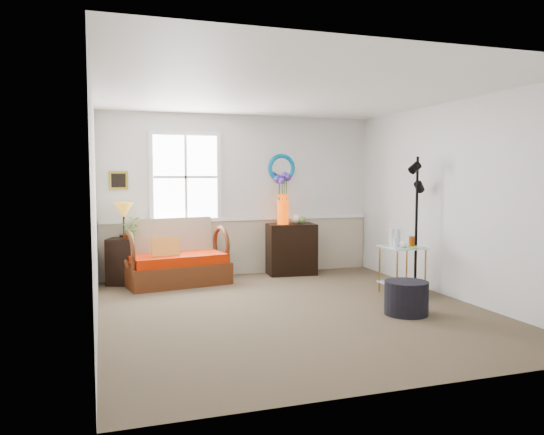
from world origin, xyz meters
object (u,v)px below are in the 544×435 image
object	(u,v)px
side_table	(402,270)
ottoman	(406,298)
loveseat	(177,252)
floor_lamp	(416,225)
lamp_stand	(122,261)
cabinet	(291,249)

from	to	relation	value
side_table	ottoman	xyz separation A→B (m)	(-0.52, -0.94, -0.13)
loveseat	floor_lamp	distance (m)	3.50
side_table	floor_lamp	size ratio (longest dim) A/B	0.35
floor_lamp	ottoman	xyz separation A→B (m)	(-0.79, -1.02, -0.75)
side_table	ottoman	bearing A→B (deg)	-119.13
lamp_stand	cabinet	bearing A→B (deg)	-0.10
loveseat	floor_lamp	xyz separation A→B (m)	(3.10, -1.56, 0.46)
lamp_stand	side_table	world-z (taller)	lamp_stand
lamp_stand	floor_lamp	size ratio (longest dim) A/B	0.37
loveseat	lamp_stand	size ratio (longest dim) A/B	2.14
loveseat	lamp_stand	bearing A→B (deg)	152.64
loveseat	floor_lamp	size ratio (longest dim) A/B	0.79
lamp_stand	loveseat	bearing A→B (deg)	-17.11
cabinet	floor_lamp	xyz separation A→B (m)	(1.19, -1.80, 0.53)
cabinet	loveseat	bearing A→B (deg)	-167.92
lamp_stand	ottoman	bearing A→B (deg)	-42.46
loveseat	cabinet	bearing A→B (deg)	-3.26
cabinet	side_table	size ratio (longest dim) A/B	1.26
loveseat	side_table	world-z (taller)	loveseat
loveseat	side_table	size ratio (longest dim) A/B	2.25
cabinet	lamp_stand	bearing A→B (deg)	-175.02
floor_lamp	loveseat	bearing A→B (deg)	144.81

